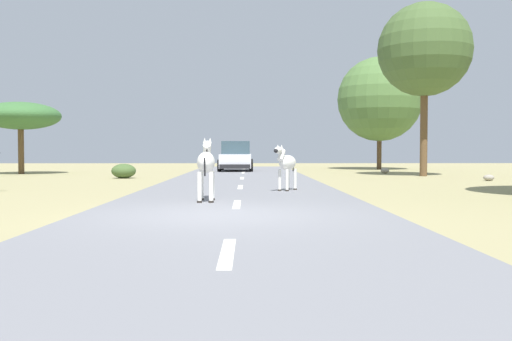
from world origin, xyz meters
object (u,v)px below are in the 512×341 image
at_px(tree_2, 380,99).
at_px(tree_1, 21,116).
at_px(tree_6, 425,50).
at_px(zebra_2, 206,163).
at_px(rock_1, 385,171).
at_px(car_0, 236,157).
at_px(bush_0, 124,171).
at_px(zebra_0, 286,163).
at_px(rock_0, 489,178).

bearing_deg(tree_2, tree_1, -161.58).
bearing_deg(tree_2, tree_6, -90.61).
distance_m(zebra_2, rock_1, 19.40).
bearing_deg(car_0, rock_1, 160.74).
bearing_deg(bush_0, zebra_0, -52.20).
height_order(bush_0, rock_0, bush_0).
xyz_separation_m(zebra_0, tree_1, (-13.19, 13.48, 2.20)).
height_order(tree_2, tree_6, tree_6).
xyz_separation_m(zebra_2, tree_2, (9.63, 23.90, 3.65)).
bearing_deg(rock_0, zebra_0, -144.41).
relative_size(car_0, bush_0, 3.99).
bearing_deg(rock_0, tree_2, 95.16).
height_order(tree_2, rock_1, tree_2).
bearing_deg(rock_1, rock_0, -72.27).
distance_m(tree_2, rock_0, 14.84).
relative_size(tree_2, rock_1, 16.24).
bearing_deg(zebra_0, rock_1, -87.12).
bearing_deg(bush_0, rock_1, 21.84).
xyz_separation_m(tree_1, rock_1, (19.51, 0.42, -2.92)).
xyz_separation_m(zebra_2, car_0, (0.29, 20.35, -0.10)).
distance_m(zebra_0, car_0, 16.93).
relative_size(zebra_0, rock_1, 3.03).
xyz_separation_m(zebra_0, tree_6, (7.38, 10.56, 5.22)).
relative_size(car_0, tree_6, 0.52).
distance_m(tree_6, bush_0, 15.36).
relative_size(tree_2, rock_0, 17.05).
height_order(tree_1, tree_2, tree_2).
height_order(zebra_0, car_0, car_0).
xyz_separation_m(tree_2, rock_0, (1.27, -14.10, -4.47)).
relative_size(tree_1, rock_0, 9.62).
relative_size(car_0, rock_1, 9.60).
bearing_deg(zebra_2, car_0, 88.20).
height_order(zebra_0, zebra_2, zebra_2).
distance_m(tree_1, tree_6, 21.00).
xyz_separation_m(tree_1, rock_0, (21.95, -7.21, -2.94)).
distance_m(tree_2, tree_6, 9.92).
distance_m(zebra_2, tree_6, 17.76).
bearing_deg(tree_1, bush_0, -36.63).
distance_m(zebra_0, tree_1, 18.99).
xyz_separation_m(zebra_2, tree_1, (-11.05, 17.01, 2.12)).
bearing_deg(rock_0, tree_1, 161.82).
relative_size(tree_1, tree_2, 0.56).
bearing_deg(tree_6, tree_2, 89.39).
bearing_deg(tree_1, zebra_2, -56.99).
bearing_deg(bush_0, rock_0, -8.82).
bearing_deg(car_0, bush_0, 59.51).
relative_size(car_0, tree_1, 1.05).
distance_m(zebra_2, rock_0, 14.68).
bearing_deg(zebra_0, bush_0, -24.88).
bearing_deg(tree_2, bush_0, -140.56).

